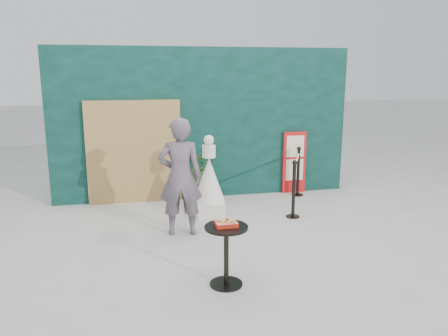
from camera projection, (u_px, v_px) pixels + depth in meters
The scene contains 10 objects.
ground at pixel (242, 255), 6.14m from camera, with size 60.00×60.00×0.00m, color #ADAAA5.
back_wall at pixel (204, 124), 8.82m from camera, with size 6.00×0.30×3.00m, color black.
bamboo_fence at pixel (134, 152), 8.44m from camera, with size 1.80×0.08×2.00m, color tan.
woman at pixel (180, 177), 6.77m from camera, with size 0.68×0.44×1.86m, color #655661.
menu_board at pixel (294, 162), 9.21m from camera, with size 0.50×0.07×1.30m.
statue at pixel (209, 184), 7.68m from camera, with size 0.57×0.57×1.46m.
cafe_table at pixel (226, 246), 5.19m from camera, with size 0.52×0.52×0.75m.
food_basket at pixel (226, 223), 5.13m from camera, with size 0.26×0.19×0.11m.
planter at pixel (202, 171), 8.48m from camera, with size 0.65×0.56×1.10m.
stanchion_barrier at pixel (296, 180), 8.33m from camera, with size 0.84×1.54×1.03m.
Camera 1 is at (-1.47, -5.54, 2.53)m, focal length 35.00 mm.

